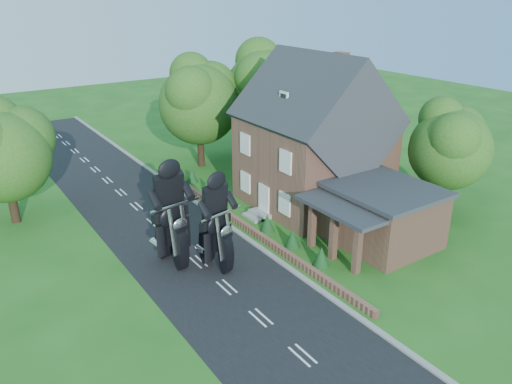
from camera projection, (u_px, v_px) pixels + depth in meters
ground at (227, 287)px, 24.84m from camera, size 120.00×120.00×0.00m
road at (227, 287)px, 24.83m from camera, size 7.00×80.00×0.02m
kerb at (285, 265)px, 26.71m from camera, size 0.30×80.00×0.12m
garden_wall at (245, 226)px, 30.82m from camera, size 0.30×22.00×0.40m
house at (314, 141)px, 33.23m from camera, size 9.54×8.64×10.24m
annex at (380, 214)px, 28.67m from camera, size 7.05×5.94×3.44m
tree_annex_side at (453, 141)px, 32.01m from camera, size 5.64×5.20×7.48m
tree_house_right at (354, 110)px, 38.10m from camera, size 6.51×6.00×8.40m
tree_behind_house at (271, 85)px, 42.20m from camera, size 7.81×7.20×10.08m
tree_behind_left at (203, 97)px, 40.02m from camera, size 6.94×6.40×9.16m
tree_far_road at (9, 148)px, 30.27m from camera, size 6.08×5.60×7.84m
shrub_a at (321, 256)px, 26.61m from camera, size 0.90×0.90×1.10m
shrub_b at (292, 238)px, 28.52m from camera, size 0.90×0.90×1.10m
shrub_c at (267, 223)px, 30.44m from camera, size 0.90×0.90×1.10m
shrub_d at (225, 196)px, 34.28m from camera, size 0.90×0.90×1.10m
shrub_e at (208, 185)px, 36.19m from camera, size 0.90×0.90×1.10m
shrub_f at (192, 175)px, 38.11m from camera, size 0.90×0.90×1.10m
motorcycle_lead at (217, 254)px, 26.29m from camera, size 0.78×1.82×1.64m
motorcycle_follow at (173, 249)px, 26.68m from camera, size 0.72×1.97×1.79m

